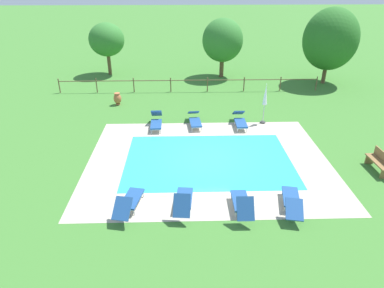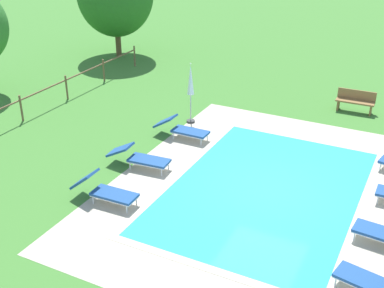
# 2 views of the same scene
# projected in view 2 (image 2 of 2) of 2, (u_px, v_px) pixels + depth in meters

# --- Properties ---
(ground_plane) EXTENTS (160.00, 160.00, 0.00)m
(ground_plane) POSITION_uv_depth(u_px,v_px,m) (266.00, 190.00, 14.86)
(ground_plane) COLOR #3D752D
(pool_deck_paving) EXTENTS (11.18, 8.69, 0.01)m
(pool_deck_paving) POSITION_uv_depth(u_px,v_px,m) (266.00, 190.00, 14.86)
(pool_deck_paving) COLOR #B2A893
(pool_deck_paving) RESTS_ON ground
(swimming_pool_water) EXTENTS (7.69, 5.20, 0.01)m
(swimming_pool_water) POSITION_uv_depth(u_px,v_px,m) (266.00, 190.00, 14.86)
(swimming_pool_water) COLOR #2DB7C6
(swimming_pool_water) RESTS_ON ground
(pool_coping_rim) EXTENTS (8.17, 5.68, 0.01)m
(pool_coping_rim) POSITION_uv_depth(u_px,v_px,m) (266.00, 190.00, 14.86)
(pool_coping_rim) COLOR #C0B59F
(pool_coping_rim) RESTS_ON ground
(sun_lounger_north_far) EXTENTS (0.77, 2.11, 0.72)m
(sun_lounger_north_far) POSITION_uv_depth(u_px,v_px,m) (141.00, 158.00, 15.95)
(sun_lounger_north_far) COLOR navy
(sun_lounger_north_far) RESTS_ON ground
(sun_lounger_north_end) EXTENTS (0.65, 1.99, 0.87)m
(sun_lounger_north_end) POSITION_uv_depth(u_px,v_px,m) (106.00, 190.00, 14.11)
(sun_lounger_north_end) COLOR navy
(sun_lounger_north_end) RESTS_ON ground
(sun_lounger_south_near_corner) EXTENTS (0.60, 2.04, 0.78)m
(sun_lounger_south_near_corner) POSITION_uv_depth(u_px,v_px,m) (183.00, 129.00, 17.94)
(sun_lounger_south_near_corner) COLOR navy
(sun_lounger_south_near_corner) RESTS_ON ground
(sun_lounger_south_far) EXTENTS (0.98, 2.05, 0.88)m
(sun_lounger_south_far) POSITION_uv_depth(u_px,v_px,m) (379.00, 284.00, 10.68)
(sun_lounger_south_far) COLOR navy
(sun_lounger_south_far) RESTS_ON ground
(patio_umbrella_closed_row_mid_west) EXTENTS (0.32, 0.32, 2.35)m
(patio_umbrella_closed_row_mid_west) POSITION_uv_depth(u_px,v_px,m) (191.00, 84.00, 18.71)
(patio_umbrella_closed_row_mid_west) COLOR #383838
(patio_umbrella_closed_row_mid_west) RESTS_ON ground
(wooden_bench_lawn_side) EXTENTS (0.47, 1.51, 0.87)m
(wooden_bench_lawn_side) POSITION_uv_depth(u_px,v_px,m) (356.00, 101.00, 20.17)
(wooden_bench_lawn_side) COLOR olive
(wooden_bench_lawn_side) RESTS_ON ground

